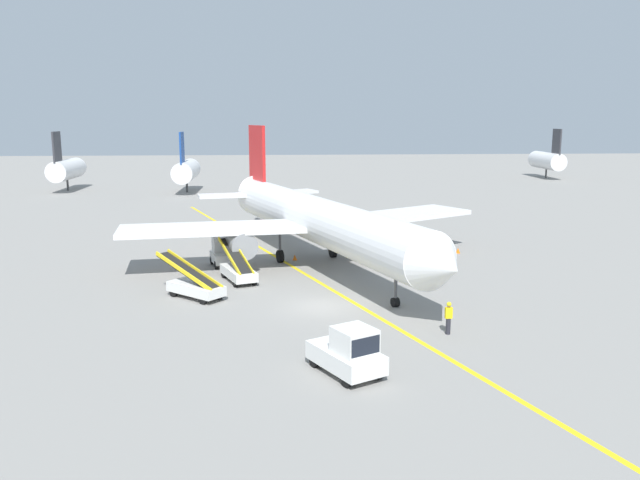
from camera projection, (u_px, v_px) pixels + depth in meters
The scene contains 13 objects.
ground_plane at pixel (323, 307), 37.13m from camera, with size 300.00×300.00×0.00m, color gray.
taxi_line_yellow at pixel (323, 284), 42.05m from camera, with size 0.30×80.00×0.01m, color yellow.
airliner at pixel (314, 219), 47.28m from camera, with size 27.55×34.25×10.10m.
pushback_tug at pixel (349, 352), 27.19m from camera, with size 3.37×4.07×2.20m.
baggage_tug_near_wing at pixel (221, 253), 47.16m from camera, with size 1.92×2.67×2.10m.
belt_loader_forward_hold at pixel (195, 285), 38.82m from camera, with size 4.56×4.26×2.59m.
belt_loader_aft_hold at pixel (238, 270), 42.79m from camera, with size 2.93×5.12×2.59m.
ground_crew_marshaller at pixel (449, 317), 32.27m from camera, with size 0.36×0.24×1.70m.
safety_cone_nose_left at pixel (295, 257), 49.11m from camera, with size 0.36×0.36×0.44m, color orange.
safety_cone_nose_right at pixel (458, 251), 51.59m from camera, with size 0.36×0.36×0.44m, color orange.
distant_aircraft_far_left at pixel (66, 169), 94.70m from camera, with size 3.00×10.10×8.80m.
distant_aircraft_mid_left at pixel (186, 170), 92.48m from camera, with size 3.00×10.10×8.80m.
distant_aircraft_mid_right at pixel (547, 160), 114.06m from camera, with size 3.00×10.10×8.80m.
Camera 1 is at (-2.69, -35.61, 10.89)m, focal length 35.80 mm.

